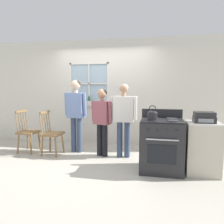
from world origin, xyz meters
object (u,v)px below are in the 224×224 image
chair_near_wall (52,134)px  person_adult_right (124,114)px  chair_by_window (28,132)px  side_counter (202,148)px  stereo (204,117)px  stove (161,145)px  kettle (152,115)px  person_elderly_left (76,108)px  person_teen_center (102,116)px  potted_plant (89,101)px

chair_near_wall → person_adult_right: size_ratio=0.62×
chair_by_window → side_counter: 3.71m
stereo → chair_by_window: bearing=171.5°
stove → chair_near_wall: bearing=168.6°
stereo → kettle: bearing=-171.7°
person_elderly_left → side_counter: (2.59, -0.77, -0.56)m
stove → person_teen_center: bearing=153.7°
chair_by_window → stove: bearing=-97.9°
stove → potted_plant: (-1.84, 1.57, 0.66)m
person_elderly_left → side_counter: person_elderly_left is taller
person_teen_center → potted_plant: bearing=140.1°
chair_by_window → kettle: kettle is taller
chair_near_wall → potted_plant: bearing=-23.7°
chair_by_window → person_adult_right: 2.26m
stove → stereo: (0.69, -0.01, 0.51)m
person_teen_center → potted_plant: (-0.60, 0.96, 0.26)m
person_teen_center → chair_by_window: bearing=-159.4°
person_elderly_left → kettle: 1.96m
person_adult_right → stove: 1.10m
person_teen_center → stove: bearing=-8.0°
person_adult_right → kettle: bearing=-53.0°
kettle → person_elderly_left: bearing=152.1°
potted_plant → side_counter: bearing=-31.7°
kettle → chair_near_wall: bearing=164.5°
potted_plant → stereo: potted_plant is taller
chair_by_window → stereo: bearing=-96.0°
chair_by_window → chair_near_wall: (0.62, -0.07, 0.00)m
person_teen_center → kettle: bearing=-16.4°
person_elderly_left → person_teen_center: 0.69m
chair_near_wall → person_adult_right: 1.66m
chair_by_window → side_counter: (3.67, -0.53, -0.01)m
person_elderly_left → person_adult_right: bearing=0.7°
kettle → side_counter: size_ratio=0.27×
chair_near_wall → side_counter: bearing=-96.8°
potted_plant → stereo: size_ratio=0.77×
side_counter → stereo: size_ratio=2.65×
potted_plant → stereo: (2.53, -1.58, -0.15)m
chair_near_wall → kettle: kettle is taller
chair_by_window → stove: 3.03m
person_teen_center → chair_near_wall: bearing=-154.7°
side_counter → stove: bearing=-178.8°
stereo → chair_near_wall: bearing=171.0°
person_adult_right → side_counter: bearing=-24.5°
kettle → potted_plant: potted_plant is taller
chair_near_wall → side_counter: 3.09m
person_adult_right → kettle: 0.98m
kettle → stove: bearing=38.4°
potted_plant → person_adult_right: bearing=-41.8°
person_adult_right → potted_plant: (-1.06, 0.95, 0.19)m
kettle → side_counter: 1.04m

